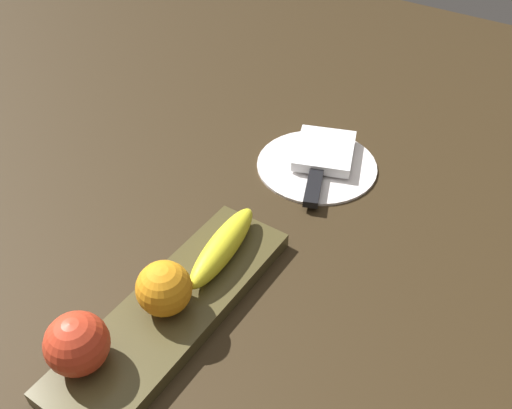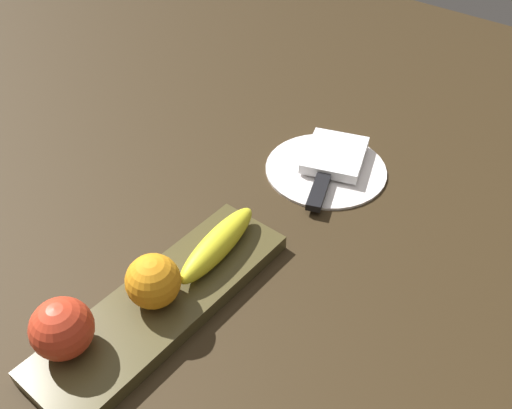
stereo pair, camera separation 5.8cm
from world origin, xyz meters
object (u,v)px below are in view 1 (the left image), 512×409
object	(u,v)px
banana	(223,246)
dinner_plate	(317,164)
fruit_tray	(175,309)
orange_near_apple	(164,288)
apple	(77,344)
folded_napkin	(325,151)
knife	(315,182)

from	to	relation	value
banana	dinner_plate	distance (m)	0.28
fruit_tray	dinner_plate	size ratio (longest dim) A/B	1.82
orange_near_apple	dinner_plate	world-z (taller)	orange_near_apple
apple	folded_napkin	distance (m)	0.54
apple	folded_napkin	size ratio (longest dim) A/B	0.62
dinner_plate	knife	bearing A→B (deg)	-154.99
apple	folded_napkin	world-z (taller)	apple
apple	dinner_plate	bearing A→B (deg)	-3.68
banana	orange_near_apple	bearing A→B (deg)	-11.39
dinner_plate	orange_near_apple	bearing A→B (deg)	179.31
dinner_plate	knife	distance (m)	0.06
apple	orange_near_apple	xyz separation A→B (m)	(0.12, -0.03, -0.00)
apple	dinner_plate	size ratio (longest dim) A/B	0.36
dinner_plate	knife	xyz separation A→B (m)	(-0.06, -0.03, 0.01)
orange_near_apple	folded_napkin	xyz separation A→B (m)	(0.42, -0.00, -0.04)
dinner_plate	knife	size ratio (longest dim) A/B	1.20
banana	folded_napkin	distance (m)	0.31
banana	knife	distance (m)	0.23
banana	knife	world-z (taller)	banana
folded_napkin	knife	world-z (taller)	folded_napkin
orange_near_apple	folded_napkin	size ratio (longest dim) A/B	0.59
fruit_tray	banana	world-z (taller)	banana
apple	knife	size ratio (longest dim) A/B	0.43
apple	orange_near_apple	bearing A→B (deg)	-13.49
orange_near_apple	knife	distance (m)	0.34
folded_napkin	dinner_plate	bearing A→B (deg)	180.00
dinner_plate	folded_napkin	bearing A→B (deg)	0.00
fruit_tray	banana	bearing A→B (deg)	-1.85
fruit_tray	banana	distance (m)	0.11
fruit_tray	apple	world-z (taller)	apple
dinner_plate	folded_napkin	world-z (taller)	folded_napkin
banana	folded_napkin	world-z (taller)	banana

